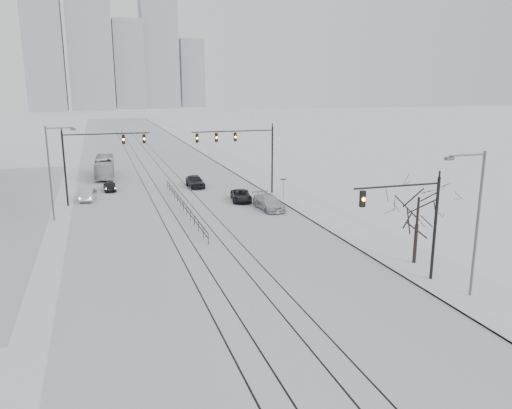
# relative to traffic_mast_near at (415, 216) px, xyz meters

# --- Properties ---
(ground) EXTENTS (500.00, 500.00, 0.00)m
(ground) POSITION_rel_traffic_mast_near_xyz_m (-10.79, -6.00, -4.56)
(ground) COLOR white
(ground) RESTS_ON ground
(road) EXTENTS (22.00, 260.00, 0.02)m
(road) POSITION_rel_traffic_mast_near_xyz_m (-10.79, 54.00, -4.55)
(road) COLOR silver
(road) RESTS_ON ground
(sidewalk_east) EXTENTS (5.00, 260.00, 0.16)m
(sidewalk_east) POSITION_rel_traffic_mast_near_xyz_m (2.71, 54.00, -4.48)
(sidewalk_east) COLOR white
(sidewalk_east) RESTS_ON ground
(curb) EXTENTS (0.10, 260.00, 0.12)m
(curb) POSITION_rel_traffic_mast_near_xyz_m (0.26, 54.00, -4.50)
(curb) COLOR gray
(curb) RESTS_ON ground
(tram_rails) EXTENTS (5.30, 180.00, 0.01)m
(tram_rails) POSITION_rel_traffic_mast_near_xyz_m (-10.79, 34.00, -4.54)
(tram_rails) COLOR black
(tram_rails) RESTS_ON ground
(skyline) EXTENTS (96.00, 48.00, 72.00)m
(skyline) POSITION_rel_traffic_mast_near_xyz_m (-5.77, 267.63, 26.08)
(skyline) COLOR #9EA2AD
(skyline) RESTS_ON ground
(traffic_mast_near) EXTENTS (6.10, 0.37, 7.00)m
(traffic_mast_near) POSITION_rel_traffic_mast_near_xyz_m (0.00, 0.00, 0.00)
(traffic_mast_near) COLOR black
(traffic_mast_near) RESTS_ON ground
(traffic_mast_ne) EXTENTS (9.60, 0.37, 8.00)m
(traffic_mast_ne) POSITION_rel_traffic_mast_near_xyz_m (-2.64, 29.00, 1.20)
(traffic_mast_ne) COLOR black
(traffic_mast_ne) RESTS_ON ground
(traffic_mast_nw) EXTENTS (9.10, 0.37, 8.00)m
(traffic_mast_nw) POSITION_rel_traffic_mast_near_xyz_m (-19.31, 30.00, 1.01)
(traffic_mast_nw) COLOR black
(traffic_mast_nw) RESTS_ON ground
(street_light_east) EXTENTS (2.73, 0.25, 9.00)m
(street_light_east) POSITION_rel_traffic_mast_near_xyz_m (1.91, -3.00, 0.65)
(street_light_east) COLOR #595B60
(street_light_east) RESTS_ON ground
(street_light_west) EXTENTS (2.73, 0.25, 9.00)m
(street_light_west) POSITION_rel_traffic_mast_near_xyz_m (-22.99, 24.00, 0.65)
(street_light_west) COLOR #595B60
(street_light_west) RESTS_ON ground
(bare_tree) EXTENTS (4.40, 4.40, 6.10)m
(bare_tree) POSITION_rel_traffic_mast_near_xyz_m (2.41, 3.00, -0.07)
(bare_tree) COLOR black
(bare_tree) RESTS_ON ground
(median_fence) EXTENTS (0.06, 24.00, 1.00)m
(median_fence) POSITION_rel_traffic_mast_near_xyz_m (-10.79, 24.00, -4.04)
(median_fence) COLOR black
(median_fence) RESTS_ON ground
(street_sign) EXTENTS (0.70, 0.06, 2.40)m
(street_sign) POSITION_rel_traffic_mast_near_xyz_m (1.01, 26.00, -2.96)
(street_sign) COLOR #595B60
(street_sign) RESTS_ON ground
(sedan_sb_inner) EXTENTS (1.55, 3.68, 1.24)m
(sedan_sb_inner) POSITION_rel_traffic_mast_near_xyz_m (-17.71, 36.83, -3.94)
(sedan_sb_inner) COLOR black
(sedan_sb_inner) RESTS_ON ground
(sedan_sb_outer) EXTENTS (2.04, 4.34, 1.38)m
(sedan_sb_outer) POSITION_rel_traffic_mast_near_xyz_m (-20.23, 32.05, -3.87)
(sedan_sb_outer) COLOR silver
(sedan_sb_outer) RESTS_ON ground
(sedan_nb_front) EXTENTS (2.81, 4.81, 1.26)m
(sedan_nb_front) POSITION_rel_traffic_mast_near_xyz_m (-3.86, 26.45, -3.93)
(sedan_nb_front) COLOR black
(sedan_nb_front) RESTS_ON ground
(sedan_nb_right) EXTENTS (2.47, 5.33, 1.51)m
(sedan_nb_right) POSITION_rel_traffic_mast_near_xyz_m (-2.18, 21.84, -3.81)
(sedan_nb_right) COLOR silver
(sedan_nb_right) RESTS_ON ground
(sedan_nb_far) EXTENTS (2.02, 4.60, 1.54)m
(sedan_nb_far) POSITION_rel_traffic_mast_near_xyz_m (-7.26, 35.82, -3.79)
(sedan_nb_far) COLOR black
(sedan_nb_far) RESTS_ON ground
(box_truck) EXTENTS (2.90, 10.42, 2.87)m
(box_truck) POSITION_rel_traffic_mast_near_xyz_m (-18.06, 46.97, -3.12)
(box_truck) COLOR #BBBCBF
(box_truck) RESTS_ON ground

